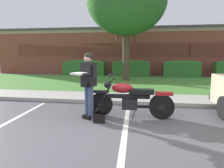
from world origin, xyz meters
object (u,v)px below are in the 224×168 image
object	(u,v)px
rider_person	(88,80)
handbag	(99,117)
motorcycle	(134,99)
shade_tree	(127,1)
hedge_left	(84,67)
hedge_center_left	(131,68)
brick_building	(138,52)
hedge_center_right	(181,68)

from	to	relation	value
rider_person	handbag	distance (m)	0.98
motorcycle	handbag	xyz separation A→B (m)	(-0.81, -0.59, -0.34)
motorcycle	rider_person	world-z (taller)	rider_person
shade_tree	hedge_left	xyz separation A→B (m)	(-3.46, 2.66, -4.13)
motorcycle	handbag	world-z (taller)	motorcycle
shade_tree	hedge_center_left	size ratio (longest dim) A/B	2.50
rider_person	shade_tree	world-z (taller)	shade_tree
rider_person	brick_building	size ratio (longest dim) A/B	0.07
shade_tree	hedge_center_right	bearing A→B (deg)	35.36
hedge_left	brick_building	distance (m)	6.76
shade_tree	brick_building	xyz separation A→B (m)	(0.42, 8.05, -2.86)
hedge_center_left	brick_building	bearing A→B (deg)	87.09
motorcycle	shade_tree	distance (m)	8.67
shade_tree	brick_building	distance (m)	8.55
motorcycle	hedge_center_left	size ratio (longest dim) A/B	0.82
hedge_center_left	motorcycle	bearing A→B (deg)	-85.68
motorcycle	hedge_center_right	bearing A→B (deg)	74.37
shade_tree	rider_person	bearing A→B (deg)	-91.83
rider_person	hedge_center_left	world-z (taller)	rider_person
hedge_left	hedge_center_right	size ratio (longest dim) A/B	1.25
handbag	brick_building	xyz separation A→B (m)	(0.32, 16.11, 1.78)
handbag	shade_tree	world-z (taller)	shade_tree
rider_person	brick_building	world-z (taller)	brick_building
shade_tree	brick_building	size ratio (longest dim) A/B	0.28
handbag	shade_tree	distance (m)	9.30
hedge_center_left	hedge_center_right	distance (m)	3.60
motorcycle	hedge_left	size ratio (longest dim) A/B	0.70
handbag	hedge_center_left	world-z (taller)	hedge_center_left
handbag	motorcycle	bearing A→B (deg)	36.16
rider_person	hedge_left	xyz separation A→B (m)	(-3.21, 10.42, -0.36)
handbag	shade_tree	size ratio (longest dim) A/B	0.05
shade_tree	hedge_center_left	xyz separation A→B (m)	(0.14, 2.66, -4.13)
brick_building	motorcycle	bearing A→B (deg)	-88.19
rider_person	hedge_center_left	bearing A→B (deg)	87.84
hedge_left	hedge_center_right	distance (m)	7.20
shade_tree	motorcycle	bearing A→B (deg)	-83.05
hedge_center_right	motorcycle	bearing A→B (deg)	-105.63
motorcycle	handbag	distance (m)	1.05
handbag	brick_building	bearing A→B (deg)	88.88
shade_tree	hedge_center_right	distance (m)	6.18
hedge_center_right	hedge_center_left	bearing A→B (deg)	-180.00
motorcycle	shade_tree	world-z (taller)	shade_tree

